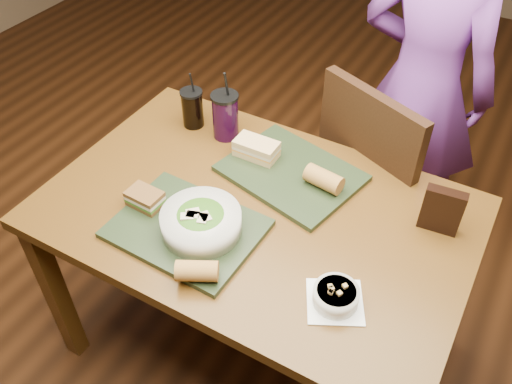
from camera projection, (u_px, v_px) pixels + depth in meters
The scene contains 15 objects.
ground at pixel (256, 341), 2.18m from camera, with size 6.00×6.00×0.00m, color #381C0B.
dining_table at pixel (256, 229), 1.73m from camera, with size 1.30×0.85×0.75m.
chair_far at pixel (369, 179), 2.07m from camera, with size 0.56×0.57×0.98m.
diner at pixel (422, 87), 2.13m from camera, with size 0.57×0.37×1.55m, color #73338E.
tray_near at pixel (187, 229), 1.59m from camera, with size 0.42×0.32×0.02m, color black.
tray_far at pixel (291, 173), 1.77m from camera, with size 0.42×0.32×0.02m, color black.
salad_bowl at pixel (201, 221), 1.55m from camera, with size 0.23×0.23×0.08m.
soup_bowl at pixel (336, 296), 1.39m from camera, with size 0.20×0.20×0.06m.
sandwich_near at pixel (145, 199), 1.63m from camera, with size 0.11×0.08×0.05m.
sandwich_far at pixel (256, 149), 1.81m from camera, with size 0.15×0.08×0.06m.
baguette_near at pixel (197, 271), 1.43m from camera, with size 0.06×0.06×0.11m, color #AD7533.
baguette_far at pixel (324, 179), 1.69m from camera, with size 0.06×0.06×0.12m, color #AD7533.
cup_cola at pixel (192, 108), 1.94m from camera, with size 0.08×0.08×0.22m.
cup_berry at pixel (225, 115), 1.88m from camera, with size 0.10×0.10×0.26m.
chip_bag at pixel (442, 210), 1.55m from camera, with size 0.11×0.04×0.15m, color black.
Camera 1 is at (0.58, -1.03, 1.92)m, focal length 38.00 mm.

